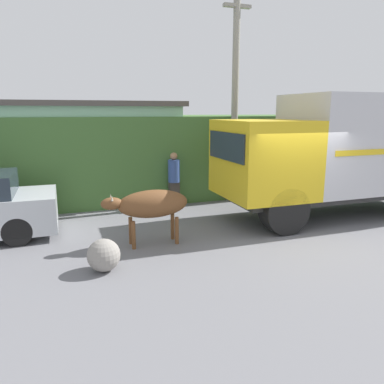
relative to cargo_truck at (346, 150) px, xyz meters
The scene contains 8 objects.
ground_plane 3.07m from the cargo_truck, 160.36° to the right, with size 60.00×60.00×0.00m, color slate.
hillside_embankment 5.81m from the cargo_truck, 112.97° to the left, with size 32.00×5.04×2.83m.
building_backdrop 8.08m from the cargo_truck, 149.71° to the left, with size 6.35×2.70×3.30m.
cargo_truck is the anchor object (origin of this frame).
brown_cow 5.95m from the cargo_truck, behind, with size 1.96×0.63×1.27m.
pedestrian_on_hill 5.13m from the cargo_truck, 150.14° to the left, with size 0.39×0.39×1.74m.
utility_pole 3.85m from the cargo_truck, 130.96° to the left, with size 0.90×0.22×6.99m.
roadside_rock 7.43m from the cargo_truck, 166.09° to the right, with size 0.63×0.63×0.63m.
Camera 1 is at (-5.41, -7.81, 3.00)m, focal length 35.00 mm.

